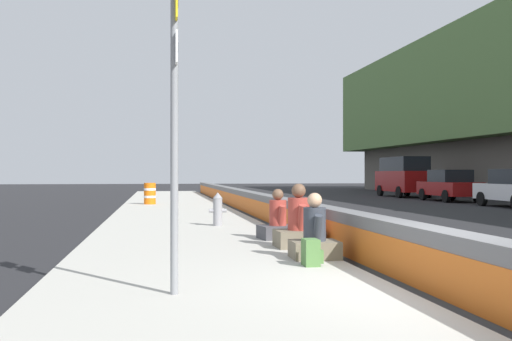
{
  "coord_description": "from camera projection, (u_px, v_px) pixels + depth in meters",
  "views": [
    {
      "loc": [
        -6.67,
        3.36,
        1.52
      ],
      "look_at": [
        9.58,
        0.67,
        1.6
      ],
      "focal_mm": 41.99,
      "sensor_mm": 36.0,
      "label": 1
    }
  ],
  "objects": [
    {
      "name": "route_sign_post",
      "position": [
        175.0,
        113.0,
        6.84
      ],
      "size": [
        0.44,
        0.09,
        3.6
      ],
      "color": "gray",
      "rests_on": "sidewalk_strip"
    },
    {
      "name": "parked_car_far",
      "position": [
        403.0,
        176.0,
        38.41
      ],
      "size": [
        5.12,
        2.15,
        2.56
      ],
      "color": "maroon",
      "rests_on": "ground_plane"
    },
    {
      "name": "parked_car_midline",
      "position": [
        449.0,
        185.0,
        32.38
      ],
      "size": [
        4.54,
        2.03,
        1.71
      ],
      "color": "maroon",
      "rests_on": "ground_plane"
    },
    {
      "name": "backpack",
      "position": [
        311.0,
        253.0,
        8.93
      ],
      "size": [
        0.32,
        0.28,
        0.4
      ],
      "color": "#4C7A3D",
      "rests_on": "sidewalk_strip"
    },
    {
      "name": "seated_person_rear",
      "position": [
        278.0,
        223.0,
        12.58
      ],
      "size": [
        0.75,
        0.85,
        1.05
      ],
      "color": "#424247",
      "rests_on": "sidewalk_strip"
    },
    {
      "name": "sidewalk_strip",
      "position": [
        221.0,
        303.0,
        6.69
      ],
      "size": [
        80.0,
        4.4,
        0.14
      ],
      "primitive_type": "cube",
      "color": "#B5B2A8",
      "rests_on": "ground_plane"
    },
    {
      "name": "construction_barrel",
      "position": [
        150.0,
        193.0,
        26.66
      ],
      "size": [
        0.54,
        0.54,
        0.95
      ],
      "color": "orange",
      "rests_on": "sidewalk_strip"
    },
    {
      "name": "seated_person_middle",
      "position": [
        299.0,
        227.0,
        11.17
      ],
      "size": [
        0.76,
        0.87,
        1.19
      ],
      "color": "#706651",
      "rests_on": "sidewalk_strip"
    },
    {
      "name": "fire_hydrant",
      "position": [
        218.0,
        209.0,
        15.74
      ],
      "size": [
        0.26,
        0.46,
        0.88
      ],
      "color": "gray",
      "rests_on": "sidewalk_strip"
    },
    {
      "name": "seated_person_foreground",
      "position": [
        315.0,
        238.0,
        9.7
      ],
      "size": [
        0.68,
        0.78,
        1.06
      ],
      "color": "#706651",
      "rests_on": "sidewalk_strip"
    },
    {
      "name": "ground_plane",
      "position": [
        443.0,
        301.0,
        7.12
      ],
      "size": [
        160.0,
        160.0,
        0.0
      ],
      "primitive_type": "plane",
      "color": "#232326",
      "rests_on": "ground"
    },
    {
      "name": "jersey_barrier",
      "position": [
        442.0,
        265.0,
        7.12
      ],
      "size": [
        76.0,
        0.45,
        0.85
      ],
      "color": "slate",
      "rests_on": "ground_plane"
    }
  ]
}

